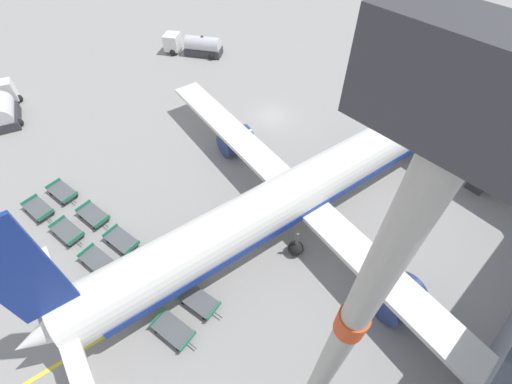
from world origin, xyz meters
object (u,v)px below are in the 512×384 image
object	(u,v)px
baggage_dolly_row_near_col_e	(173,330)
baggage_dolly_row_mid_a_col_b	(93,215)
fuel_tanker_primary	(196,46)
baggage_dolly_row_near_col_b	(67,231)
baggage_dolly_row_mid_a_col_a	(63,192)
fuel_tanker_secondary	(4,108)
airplane	(310,185)
baggage_dolly_row_mid_a_col_c	(122,240)
baggage_dolly_row_mid_a_col_e	(199,301)
baggage_dolly_row_near_col_d	(136,293)
baggage_dolly_row_near_col_c	(98,261)
baggage_dolly_row_near_col_a	(39,209)
baggage_dolly_row_mid_a_col_d	(159,270)

from	to	relation	value
baggage_dolly_row_near_col_e	baggage_dolly_row_mid_a_col_b	world-z (taller)	same
fuel_tanker_primary	baggage_dolly_row_mid_a_col_b	distance (m)	32.36
baggage_dolly_row_near_col_b	baggage_dolly_row_mid_a_col_a	xyz separation A→B (m)	(-4.93, 1.55, 0.00)
fuel_tanker_secondary	baggage_dolly_row_mid_a_col_a	xyz separation A→B (m)	(17.24, -0.15, -0.86)
airplane	baggage_dolly_row_mid_a_col_c	bearing A→B (deg)	-119.89
fuel_tanker_primary	baggage_dolly_row_mid_a_col_e	world-z (taller)	fuel_tanker_primary
baggage_dolly_row_near_col_b	baggage_dolly_row_mid_a_col_b	xyz separation A→B (m)	(-0.17, 2.52, 0.00)
airplane	baggage_dolly_row_near_col_e	bearing A→B (deg)	-85.87
baggage_dolly_row_near_col_d	baggage_dolly_row_mid_a_col_a	world-z (taller)	same
baggage_dolly_row_near_col_c	baggage_dolly_row_mid_a_col_b	xyz separation A→B (m)	(-4.78, 1.85, 0.00)
baggage_dolly_row_near_col_e	baggage_dolly_row_mid_a_col_e	bearing A→B (deg)	100.41
baggage_dolly_row_near_col_d	baggage_dolly_row_near_col_a	bearing A→B (deg)	-169.38
baggage_dolly_row_near_col_c	baggage_dolly_row_near_col_a	bearing A→B (deg)	-169.70
airplane	baggage_dolly_row_mid_a_col_a	distance (m)	23.98
airplane	fuel_tanker_secondary	size ratio (longest dim) A/B	5.80
baggage_dolly_row_near_col_d	baggage_dolly_row_near_col_c	bearing A→B (deg)	-168.75
baggage_dolly_row_near_col_d	baggage_dolly_row_mid_a_col_c	bearing A→B (deg)	163.47
baggage_dolly_row_mid_a_col_c	baggage_dolly_row_mid_a_col_e	xyz separation A→B (m)	(9.02, 1.71, 0.00)
airplane	baggage_dolly_row_near_col_e	distance (m)	15.90
fuel_tanker_secondary	baggage_dolly_row_near_col_a	size ratio (longest dim) A/B	2.16
fuel_tanker_primary	baggage_dolly_row_near_col_e	size ratio (longest dim) A/B	2.21
baggage_dolly_row_near_col_d	baggage_dolly_row_mid_a_col_e	world-z (taller)	same
fuel_tanker_primary	baggage_dolly_row_near_col_c	world-z (taller)	fuel_tanker_primary
airplane	baggage_dolly_row_mid_a_col_c	xyz separation A→B (m)	(-8.39, -14.60, -3.09)
airplane	baggage_dolly_row_mid_a_col_a	size ratio (longest dim) A/B	12.53
baggage_dolly_row_near_col_c	baggage_dolly_row_mid_a_col_e	xyz separation A→B (m)	(8.55, 4.15, 0.00)
baggage_dolly_row_mid_a_col_a	baggage_dolly_row_near_col_b	bearing A→B (deg)	-17.51
baggage_dolly_row_near_col_b	baggage_dolly_row_near_col_e	world-z (taller)	same
baggage_dolly_row_mid_a_col_a	airplane	bearing A→B (deg)	42.80
baggage_dolly_row_near_col_c	baggage_dolly_row_mid_a_col_c	size ratio (longest dim) A/B	1.00
baggage_dolly_row_near_col_d	baggage_dolly_row_near_col_b	bearing A→B (deg)	-170.22
baggage_dolly_row_near_col_a	fuel_tanker_secondary	bearing A→B (deg)	171.50
fuel_tanker_secondary	baggage_dolly_row_near_col_c	size ratio (longest dim) A/B	2.16
baggage_dolly_row_mid_a_col_b	baggage_dolly_row_mid_a_col_d	xyz separation A→B (m)	(8.93, 1.43, 0.00)
baggage_dolly_row_near_col_d	baggage_dolly_row_mid_a_col_b	world-z (taller)	same
fuel_tanker_primary	baggage_dolly_row_near_col_b	size ratio (longest dim) A/B	2.22
baggage_dolly_row_near_col_c	baggage_dolly_row_mid_a_col_b	world-z (taller)	same
baggage_dolly_row_near_col_b	baggage_dolly_row_mid_a_col_c	xyz separation A→B (m)	(4.13, 3.11, 0.00)
baggage_dolly_row_near_col_c	baggage_dolly_row_mid_a_col_a	xyz separation A→B (m)	(-9.53, 0.88, 0.00)
fuel_tanker_secondary	baggage_dolly_row_near_col_c	xyz separation A→B (m)	(26.77, -1.03, -0.86)
baggage_dolly_row_mid_a_col_d	airplane	bearing A→B (deg)	74.72
fuel_tanker_secondary	baggage_dolly_row_mid_a_col_c	distance (m)	26.34
baggage_dolly_row_mid_a_col_e	fuel_tanker_primary	bearing A→B (deg)	144.36
baggage_dolly_row_mid_a_col_e	baggage_dolly_row_near_col_b	bearing A→B (deg)	-159.86
fuel_tanker_secondary	baggage_dolly_row_mid_a_col_e	xyz separation A→B (m)	(35.31, 3.12, -0.86)
fuel_tanker_secondary	baggage_dolly_row_mid_a_col_a	world-z (taller)	fuel_tanker_secondary
fuel_tanker_secondary	baggage_dolly_row_near_col_a	xyz separation A→B (m)	(17.80, -2.66, -0.86)
baggage_dolly_row_near_col_b	baggage_dolly_row_near_col_d	size ratio (longest dim) A/B	1.00
baggage_dolly_row_mid_a_col_d	fuel_tanker_primary	bearing A→B (deg)	139.35
baggage_dolly_row_near_col_e	baggage_dolly_row_near_col_a	bearing A→B (deg)	-170.20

